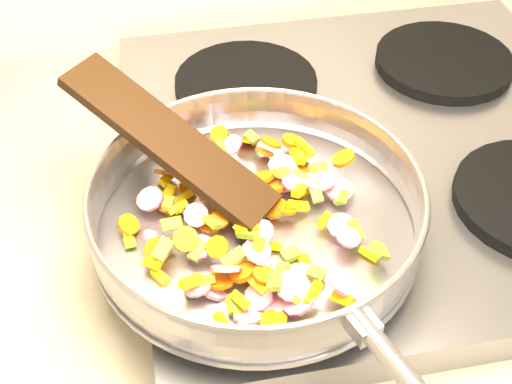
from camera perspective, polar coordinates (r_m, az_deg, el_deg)
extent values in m
cube|color=#939399|center=(0.90, 9.63, 3.06)|extent=(0.60, 0.60, 0.04)
cylinder|color=black|center=(0.75, 3.07, -3.41)|extent=(0.19, 0.19, 0.02)
cylinder|color=black|center=(0.96, -0.81, 8.66)|extent=(0.19, 0.19, 0.02)
cylinder|color=black|center=(1.04, 14.81, 10.08)|extent=(0.19, 0.19, 0.02)
cylinder|color=#9E9EA5|center=(0.74, 0.00, -2.89)|extent=(0.34, 0.34, 0.01)
torus|color=#9E9EA5|center=(0.72, 0.00, -1.23)|extent=(0.39, 0.39, 0.05)
torus|color=#9E9EA5|center=(0.70, 0.00, 0.24)|extent=(0.34, 0.34, 0.01)
cube|color=#9E9EA5|center=(0.62, 8.46, -10.47)|extent=(0.03, 0.04, 0.02)
cylinder|color=#BF1241|center=(0.71, 0.01, -4.86)|extent=(0.04, 0.04, 0.02)
cube|color=#7EA825|center=(0.70, 9.89, -4.65)|extent=(0.02, 0.02, 0.02)
cube|color=#7EA825|center=(0.75, -7.03, -0.91)|extent=(0.02, 0.02, 0.01)
cylinder|color=#BF1241|center=(0.71, 0.42, -3.32)|extent=(0.03, 0.03, 0.03)
cube|color=yellow|center=(0.74, -2.39, -0.14)|extent=(0.02, 0.02, 0.02)
cube|color=#7EA825|center=(0.69, -1.78, -5.33)|extent=(0.03, 0.02, 0.01)
cube|color=#7EA825|center=(0.77, 3.54, 1.07)|extent=(0.03, 0.02, 0.02)
cube|color=yellow|center=(0.81, -5.07, 4.18)|extent=(0.01, 0.02, 0.01)
cylinder|color=#CE6009|center=(0.76, 1.36, 0.41)|extent=(0.04, 0.04, 0.02)
cylinder|color=#CE6009|center=(0.83, -0.74, 4.11)|extent=(0.04, 0.03, 0.02)
cube|color=yellow|center=(0.77, 3.79, 0.06)|extent=(0.02, 0.02, 0.02)
cylinder|color=#BF1241|center=(0.76, -8.48, -0.54)|extent=(0.03, 0.03, 0.02)
cube|color=yellow|center=(0.76, -3.73, -0.18)|extent=(0.03, 0.02, 0.02)
cylinder|color=#BF1241|center=(0.72, -7.92, -3.83)|extent=(0.04, 0.04, 0.03)
cube|color=yellow|center=(0.81, -2.83, 3.35)|extent=(0.01, 0.03, 0.02)
cube|color=yellow|center=(0.75, -6.11, -1.09)|extent=(0.02, 0.02, 0.02)
cube|color=yellow|center=(0.71, -0.75, -2.96)|extent=(0.02, 0.01, 0.01)
cube|color=yellow|center=(0.67, -5.22, -7.17)|extent=(0.03, 0.02, 0.02)
cylinder|color=#CE6009|center=(0.77, 0.48, 1.14)|extent=(0.04, 0.04, 0.02)
cube|color=#7EA825|center=(0.71, -0.59, -3.35)|extent=(0.02, 0.02, 0.02)
cube|color=yellow|center=(0.74, 3.37, -1.12)|extent=(0.02, 0.01, 0.02)
cylinder|color=#BF1241|center=(0.78, 2.16, 1.96)|extent=(0.04, 0.04, 0.02)
cube|color=#7EA825|center=(0.68, -4.06, -7.04)|extent=(0.02, 0.01, 0.01)
cube|color=#7EA825|center=(0.73, -10.08, -3.98)|extent=(0.01, 0.02, 0.01)
cylinder|color=#CE6009|center=(0.79, -7.24, 1.53)|extent=(0.03, 0.03, 0.03)
cube|color=#7EA825|center=(0.79, -4.98, 2.20)|extent=(0.03, 0.02, 0.02)
cube|color=yellow|center=(0.66, -1.28, -8.63)|extent=(0.02, 0.02, 0.01)
cylinder|color=#BF1241|center=(0.71, -4.61, -4.47)|extent=(0.03, 0.03, 0.02)
cylinder|color=#CE6009|center=(0.79, 7.02, 2.69)|extent=(0.03, 0.03, 0.02)
cube|color=yellow|center=(0.68, 0.20, -7.53)|extent=(0.02, 0.02, 0.01)
cylinder|color=#CE6009|center=(0.81, 1.23, 4.01)|extent=(0.03, 0.04, 0.02)
cylinder|color=#BF1241|center=(0.69, -3.38, -7.72)|extent=(0.03, 0.03, 0.02)
cube|color=yellow|center=(0.81, 3.88, 3.56)|extent=(0.02, 0.03, 0.02)
cube|color=yellow|center=(0.77, -7.06, -0.29)|extent=(0.02, 0.03, 0.01)
cylinder|color=#CE6009|center=(0.82, -3.13, 3.69)|extent=(0.03, 0.03, 0.02)
cylinder|color=#BF1241|center=(0.81, -1.94, 3.80)|extent=(0.03, 0.04, 0.02)
cube|color=#7EA825|center=(0.72, 8.02, -3.02)|extent=(0.02, 0.02, 0.02)
cube|color=#7EA825|center=(0.82, -0.34, 4.40)|extent=(0.02, 0.02, 0.01)
cylinder|color=#BF1241|center=(0.77, 6.67, 0.19)|extent=(0.04, 0.04, 0.01)
cylinder|color=#CE6009|center=(0.74, -10.17, -2.59)|extent=(0.03, 0.03, 0.02)
cube|color=yellow|center=(0.81, -6.06, 2.95)|extent=(0.02, 0.02, 0.01)
cube|color=#7EA825|center=(0.78, 5.00, 1.92)|extent=(0.02, 0.02, 0.02)
cube|color=yellow|center=(0.79, 3.37, 2.86)|extent=(0.02, 0.02, 0.01)
cube|color=#7EA825|center=(0.76, -6.56, -1.26)|extent=(0.02, 0.02, 0.01)
cylinder|color=#BF1241|center=(0.73, -4.83, -1.83)|extent=(0.04, 0.03, 0.03)
cylinder|color=#CE6009|center=(0.82, 2.89, 4.08)|extent=(0.03, 0.03, 0.02)
cylinder|color=#BF1241|center=(0.66, 2.94, -7.54)|extent=(0.03, 0.03, 0.01)
cube|color=yellow|center=(0.66, -2.77, -10.32)|extent=(0.02, 0.02, 0.01)
cube|color=yellow|center=(0.77, -5.90, -0.46)|extent=(0.03, 0.02, 0.01)
cylinder|color=#BF1241|center=(0.69, 0.18, -5.20)|extent=(0.04, 0.04, 0.02)
cylinder|color=#CE6009|center=(0.66, 1.39, -10.24)|extent=(0.03, 0.03, 0.01)
cylinder|color=#CE6009|center=(0.70, -7.93, -4.63)|extent=(0.03, 0.03, 0.02)
cylinder|color=#CE6009|center=(0.77, -7.03, -1.02)|extent=(0.04, 0.04, 0.02)
cube|color=yellow|center=(0.70, -7.70, -6.72)|extent=(0.02, 0.02, 0.01)
cylinder|color=#CE6009|center=(0.69, -3.10, -4.42)|extent=(0.03, 0.02, 0.02)
cylinder|color=#CE6009|center=(0.79, 3.42, 1.67)|extent=(0.04, 0.04, 0.02)
cylinder|color=#CE6009|center=(0.77, -5.50, 0.26)|extent=(0.03, 0.02, 0.02)
cylinder|color=#CE6009|center=(0.74, 1.61, -1.34)|extent=(0.03, 0.03, 0.02)
cube|color=yellow|center=(0.79, -6.52, 2.64)|extent=(0.02, 0.02, 0.02)
cube|color=#7EA825|center=(0.68, -4.96, -7.65)|extent=(0.02, 0.02, 0.02)
cylinder|color=#CE6009|center=(0.73, -2.85, -2.15)|extent=(0.02, 0.02, 0.01)
cylinder|color=#CE6009|center=(0.76, -0.29, -1.13)|extent=(0.03, 0.03, 0.01)
cylinder|color=#BF1241|center=(0.68, -2.40, -6.13)|extent=(0.04, 0.03, 0.03)
cube|color=#7EA825|center=(0.69, -7.47, -4.56)|extent=(0.02, 0.03, 0.02)
cube|color=yellow|center=(0.74, -1.68, -0.94)|extent=(0.02, 0.02, 0.01)
cylinder|color=#CE6009|center=(0.70, -5.66, -3.78)|extent=(0.04, 0.03, 0.02)
cylinder|color=#BF1241|center=(0.67, 6.81, -7.16)|extent=(0.03, 0.04, 0.02)
cube|color=yellow|center=(0.70, -8.30, -5.67)|extent=(0.02, 0.02, 0.02)
cylinder|color=#CE6009|center=(0.77, -3.76, 1.15)|extent=(0.03, 0.03, 0.02)
cube|color=yellow|center=(0.72, 9.04, -4.95)|extent=(0.02, 0.02, 0.01)
cylinder|color=#CE6009|center=(0.68, -1.15, -6.40)|extent=(0.04, 0.04, 0.02)
cylinder|color=#CE6009|center=(0.74, 2.49, -1.40)|extent=(0.03, 0.03, 0.01)
cube|color=yellow|center=(0.74, -10.24, -2.91)|extent=(0.01, 0.02, 0.01)
cylinder|color=#BF1241|center=(0.81, -4.15, 2.29)|extent=(0.03, 0.03, 0.01)
cylinder|color=#BF1241|center=(0.76, 2.93, 0.82)|extent=(0.03, 0.03, 0.02)
cube|color=yellow|center=(0.70, 0.15, -4.36)|extent=(0.02, 0.02, 0.01)
cube|color=#7EA825|center=(0.81, -2.91, 3.82)|extent=(0.02, 0.02, 0.01)
cube|color=#7EA825|center=(0.66, 1.55, -7.10)|extent=(0.02, 0.03, 0.01)
cube|color=yellow|center=(0.68, 0.82, -6.36)|extent=(0.02, 0.02, 0.01)
cylinder|color=#CE6009|center=(0.82, -2.94, 4.63)|extent=(0.02, 0.02, 0.02)
cylinder|color=#BF1241|center=(0.66, 3.51, -8.80)|extent=(0.04, 0.04, 0.02)
cube|color=yellow|center=(0.67, 6.96, -8.53)|extent=(0.02, 0.02, 0.02)
cylinder|color=#BF1241|center=(0.71, 7.38, -3.60)|extent=(0.03, 0.03, 0.01)
cylinder|color=#CE6009|center=(0.74, -1.70, -1.56)|extent=(0.03, 0.03, 0.01)
cylinder|color=#CE6009|center=(0.81, 3.78, 2.70)|extent=(0.03, 0.02, 0.03)
cylinder|color=#BF1241|center=(0.77, 2.93, 0.26)|extent=(0.03, 0.03, 0.02)
cube|color=yellow|center=(0.75, -6.27, -1.24)|extent=(0.02, 0.02, 0.01)
cube|color=#7EA825|center=(0.70, -4.63, -4.72)|extent=(0.02, 0.02, 0.01)
cube|color=#7EA825|center=(0.72, -6.81, -2.53)|extent=(0.02, 0.02, 0.01)
cylinder|color=#BF1241|center=(0.73, 6.78, -2.69)|extent=(0.03, 0.03, 0.02)
cube|color=yellow|center=(0.73, 5.48, -2.25)|extent=(0.02, 0.02, 0.01)
cylinder|color=#CE6009|center=(0.81, 0.67, 3.22)|extent=(0.02, 0.02, 0.02)
cylinder|color=#BF1241|center=(0.66, -0.75, -10.00)|extent=(0.03, 0.03, 0.01)
cube|color=#7EA825|center=(0.73, -3.51, -2.41)|extent=(0.02, 0.02, 0.01)
cylinder|color=#BF1241|center=(0.68, -4.70, -7.65)|extent=(0.04, 0.04, 0.01)
cylinder|color=#CE6009|center=(0.74, -3.66, -2.40)|extent=(0.04, 0.03, 0.01)
cube|color=yellow|center=(0.71, -7.34, -4.40)|extent=(0.02, 0.02, 0.01)
cube|color=#7EA825|center=(0.77, -7.59, -0.44)|extent=(0.02, 0.02, 0.01)
cube|color=yellow|center=(0.79, -7.23, 0.99)|extent=(0.02, 0.02, 0.02)
cube|color=#7EA825|center=(0.76, 6.87, -0.45)|extent=(0.02, 0.02, 0.02)
cube|color=#7EA825|center=(0.76, 4.79, -0.03)|extent=(0.01, 0.02, 0.01)
cylinder|color=#BF1241|center=(0.69, 4.02, -6.79)|extent=(0.03, 0.04, 0.02)
cylinder|color=#CE6009|center=(0.68, -2.93, -7.11)|extent=(0.04, 0.04, 0.02)
cube|color=#7EA825|center=(0.66, 3.29, -8.39)|extent=(0.02, 0.02, 0.02)
cube|color=yellow|center=(0.81, -4.66, 3.08)|extent=(0.02, 0.02, 0.02)
cylinder|color=#BF1241|center=(0.73, -2.03, -1.04)|extent=(0.03, 0.03, 0.01)
cube|color=yellow|center=(0.66, 4.61, -8.07)|extent=(0.02, 0.03, 0.01)
cylinder|color=#BF1241|center=(0.68, 1.54, -8.62)|extent=(0.05, 0.05, 0.02)
cube|color=#7EA825|center=(0.77, 2.21, 1.55)|extent=(0.03, 0.02, 0.01)
cube|color=yellow|center=(0.74, 3.45, 0.12)|extent=(0.02, 0.02, 0.01)
cylinder|color=#CE6009|center=(0.67, 0.59, -6.60)|extent=(0.03, 0.03, 0.01)
cube|color=yellow|center=(0.72, 1.00, -4.29)|extent=(0.03, 0.02, 0.01)
cube|color=#7EA825|center=(0.68, 2.11, -6.44)|extent=(0.02, 0.02, 0.02)
cylinder|color=#BF1241|center=(0.77, 5.06, 0.92)|extent=(0.05, 0.05, 0.01)
cube|color=yellow|center=(0.70, 3.97, -5.79)|extent=(0.01, 0.02, 0.01)
cube|color=#7EA825|center=(0.76, -1.14, -0.31)|extent=(0.02, 0.02, 0.01)
cube|color=#7EA825|center=(0.72, -1.05, -2.65)|extent=(0.02, 0.02, 0.02)
cylinder|color=#CE6009|center=(0.82, -4.63, 3.05)|extent=(0.03, 0.02, 0.02)
cube|color=#7EA825|center=(0.71, 2.80, -5.01)|extent=(0.02, 0.02, 0.01)
cylinder|color=#BF1241|center=(0.68, 0.23, -8.34)|extent=(0.03, 0.03, 0.03)
cylinder|color=#BF1241|center=(0.81, -4.47, 3.59)|extent=(0.05, 0.05, 0.01)
cube|color=#7EA825|center=(0.67, -1.74, -9.07)|extent=(0.02, 0.02, 0.01)
cube|color=#7EA825|center=(0.69, 4.85, -6.53)|extent=(0.02, 0.02, 0.01)
cube|color=black|center=(0.75, -6.96, 4.15)|extent=(0.22, 0.21, 0.10)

